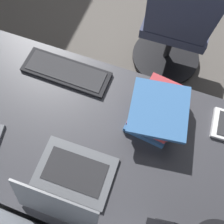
% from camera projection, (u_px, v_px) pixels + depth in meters
% --- Properties ---
extents(desk, '(2.27, 0.74, 0.73)m').
position_uv_depth(desk, '(108.00, 145.00, 1.05)').
color(desk, '#38383D').
rests_on(desk, ground).
extents(drawer_pedestal, '(0.40, 0.51, 0.69)m').
position_uv_depth(drawer_pedestal, '(85.00, 156.00, 1.36)').
color(drawer_pedestal, '#38383D').
rests_on(drawer_pedestal, ground).
extents(laptop_left, '(0.31, 0.29, 0.20)m').
position_uv_depth(laptop_left, '(68.00, 185.00, 0.88)').
color(laptop_left, '#595B60').
rests_on(laptop_left, desk).
extents(keyboard_main, '(0.42, 0.15, 0.02)m').
position_uv_depth(keyboard_main, '(66.00, 72.00, 1.11)').
color(keyboard_main, black).
rests_on(keyboard_main, desk).
extents(book_stack_near, '(0.26, 0.30, 0.12)m').
position_uv_depth(book_stack_near, '(157.00, 111.00, 0.98)').
color(book_stack_near, '#38669E').
rests_on(book_stack_near, desk).
extents(office_chair, '(0.56, 0.56, 0.97)m').
position_uv_depth(office_chair, '(176.00, 27.00, 1.58)').
color(office_chair, '#383D56').
rests_on(office_chair, ground).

